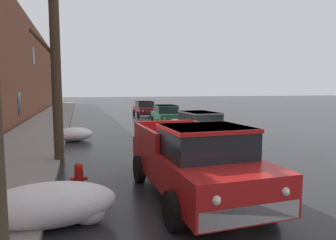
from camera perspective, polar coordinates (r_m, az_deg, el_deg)
left_sidewalk_slab at (r=18.31m, az=-23.87°, el=-2.26°), size 3.19×80.00×0.15m
snow_bank_near_corner_left at (r=6.07m, az=-21.44°, el=-15.08°), size 2.45×1.19×0.80m
snow_bank_along_left_kerb at (r=27.72m, az=1.42°, el=1.24°), size 3.08×1.02×0.50m
snow_bank_along_right_kerb at (r=15.16m, az=-17.82°, el=-2.68°), size 1.75×1.19×0.67m
bare_tree_second_along_sidewalk at (r=10.73m, az=-21.48°, el=13.75°), size 1.82×3.17×8.04m
pickup_truck_red_approaching_near_lane at (r=6.90m, az=5.22°, el=-7.87°), size 2.24×4.95×1.76m
sedan_grey_parked_kerbside_close at (r=14.56m, az=6.38°, el=-1.08°), size 2.00×4.42×1.42m
sedan_green_parked_kerbside_mid at (r=20.70m, az=-0.35°, el=1.03°), size 2.09×4.18×1.42m
sedan_maroon_parked_far_down_block at (r=27.58m, az=-4.54°, el=2.25°), size 1.98×4.20×1.42m
fire_hydrant at (r=7.79m, az=-16.90°, el=-10.48°), size 0.42×0.22×0.71m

